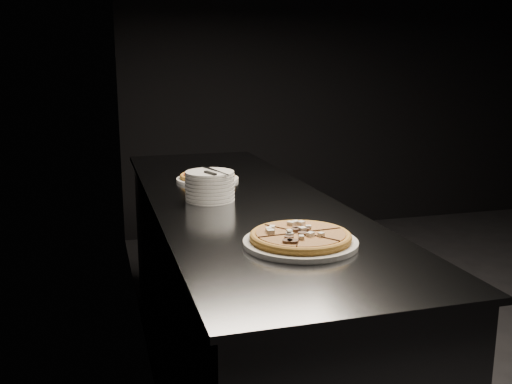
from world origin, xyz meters
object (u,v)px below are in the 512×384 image
object	(u,v)px
pizza_tomato	(208,177)
ramekin	(221,183)
plate_stack	(210,186)
counter	(239,298)
cutlery	(212,171)
pizza_mushroom	(300,238)

from	to	relation	value
pizza_tomato	ramekin	size ratio (longest dim) A/B	3.75
plate_stack	counter	bearing A→B (deg)	13.70
plate_stack	cutlery	xyz separation A→B (m)	(0.01, -0.02, 0.06)
pizza_tomato	cutlery	xyz separation A→B (m)	(-0.06, -0.41, 0.10)
pizza_mushroom	plate_stack	world-z (taller)	plate_stack
cutlery	ramekin	distance (m)	0.19
pizza_mushroom	pizza_tomato	size ratio (longest dim) A/B	1.08
plate_stack	ramekin	size ratio (longest dim) A/B	2.28
ramekin	cutlery	bearing A→B (deg)	-114.61
counter	plate_stack	world-z (taller)	plate_stack
counter	pizza_mushroom	xyz separation A→B (m)	(0.02, -0.70, 0.48)
counter	plate_stack	distance (m)	0.54
counter	plate_stack	size ratio (longest dim) A/B	12.23
counter	pizza_mushroom	distance (m)	0.85
pizza_mushroom	cutlery	xyz separation A→B (m)	(-0.14, 0.65, 0.10)
counter	cutlery	distance (m)	0.60
cutlery	plate_stack	bearing A→B (deg)	98.76
pizza_mushroom	cutlery	world-z (taller)	cutlery
pizza_tomato	ramekin	bearing A→B (deg)	-87.51
pizza_mushroom	plate_stack	distance (m)	0.69
counter	plate_stack	bearing A→B (deg)	-166.30
pizza_tomato	ramekin	xyz separation A→B (m)	(0.01, -0.26, 0.02)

